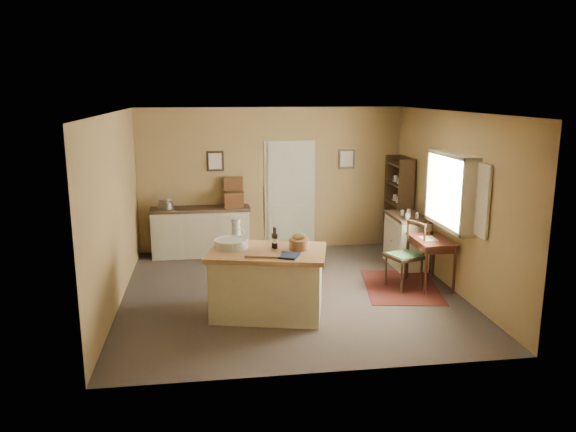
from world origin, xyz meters
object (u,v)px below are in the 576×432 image
sideboard (201,230)px  shelving_unit (401,206)px  writing_desk (431,245)px  desk_chair (404,256)px  right_cabinet (406,240)px  work_island (267,280)px

sideboard → shelving_unit: 3.73m
writing_desk → desk_chair: 0.46m
shelving_unit → right_cabinet: bearing=-100.8°
right_cabinet → writing_desk: bearing=-90.0°
right_cabinet → shelving_unit: 0.91m
work_island → right_cabinet: 3.23m
sideboard → right_cabinet: sideboard is taller
sideboard → desk_chair: bearing=-35.5°
work_island → shelving_unit: (2.79, 2.64, 0.42)m
right_cabinet → shelving_unit: shelving_unit is taller
work_island → right_cabinet: bearing=48.7°
sideboard → shelving_unit: shelving_unit is taller
desk_chair → right_cabinet: size_ratio=1.02×
work_island → writing_desk: size_ratio=2.02×
writing_desk → shelving_unit: size_ratio=0.48×
desk_chair → shelving_unit: size_ratio=0.56×
sideboard → right_cabinet: bearing=-17.5°
writing_desk → desk_chair: size_ratio=0.86×
writing_desk → desk_chair: (-0.43, -0.02, -0.16)m
right_cabinet → desk_chair: bearing=-111.4°
desk_chair → shelving_unit: (0.58, 1.88, 0.40)m
work_island → sideboard: work_island is taller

